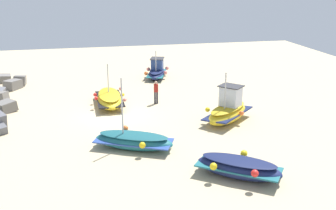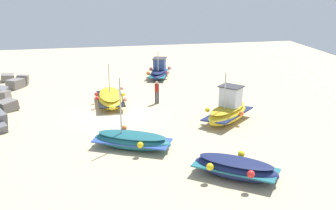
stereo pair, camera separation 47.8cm
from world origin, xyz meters
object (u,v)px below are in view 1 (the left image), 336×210
fishing_boat_0 (157,71)px  fishing_boat_3 (134,141)px  fishing_boat_2 (109,99)px  person_walking (156,91)px  fishing_boat_4 (228,110)px  fishing_boat_1 (239,167)px

fishing_boat_0 → fishing_boat_3: bearing=-176.9°
fishing_boat_2 → person_walking: bearing=83.7°
fishing_boat_0 → fishing_boat_4: fishing_boat_4 is taller
fishing_boat_2 → fishing_boat_3: size_ratio=0.97×
fishing_boat_3 → fishing_boat_4: 7.15m
fishing_boat_1 → person_walking: bearing=-45.4°
fishing_boat_0 → fishing_boat_2: size_ratio=0.92×
fishing_boat_0 → fishing_boat_4: size_ratio=0.98×
fishing_boat_1 → person_walking: person_walking is taller
fishing_boat_2 → fishing_boat_4: 8.71m
fishing_boat_1 → fishing_boat_3: (4.20, 4.35, -0.02)m
fishing_boat_0 → fishing_boat_1: fishing_boat_0 is taller
fishing_boat_1 → fishing_boat_3: 6.05m
fishing_boat_1 → fishing_boat_2: size_ratio=0.95×
fishing_boat_1 → fishing_boat_4: fishing_boat_4 is taller
fishing_boat_1 → fishing_boat_3: bearing=-7.5°
fishing_boat_2 → person_walking: (-0.32, -3.36, 0.49)m
fishing_boat_0 → fishing_boat_3: fishing_boat_3 is taller
person_walking → fishing_boat_2: bearing=94.6°
fishing_boat_0 → person_walking: size_ratio=2.40×
fishing_boat_2 → person_walking: fishing_boat_2 is taller
fishing_boat_1 → fishing_boat_2: bearing=-30.9°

